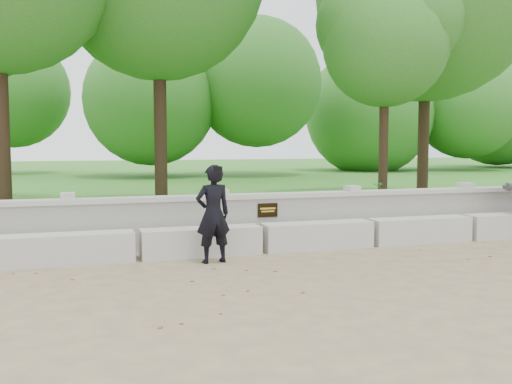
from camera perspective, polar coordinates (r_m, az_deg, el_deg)
ground at (r=7.65m, az=5.02°, el=-8.58°), size 80.00×80.00×0.00m
lawn at (r=21.13m, az=-9.76°, el=0.34°), size 40.00×22.00×0.25m
concrete_bench at (r=9.35m, az=0.53°, el=-4.68°), size 11.90×0.45×0.45m
parapet_wall at (r=9.98m, az=-0.72°, el=-2.68°), size 12.50×0.35×0.90m
man_main at (r=8.49m, az=-4.32°, el=-2.20°), size 0.57×0.52×1.47m
tree_near_right at (r=14.12m, az=12.82°, el=15.09°), size 2.96×2.96×5.55m
shrub_b at (r=10.37m, az=-8.40°, el=-2.05°), size 0.40×0.40×0.57m
shrub_c at (r=13.10m, az=12.92°, el=-0.52°), size 0.71×0.66×0.64m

